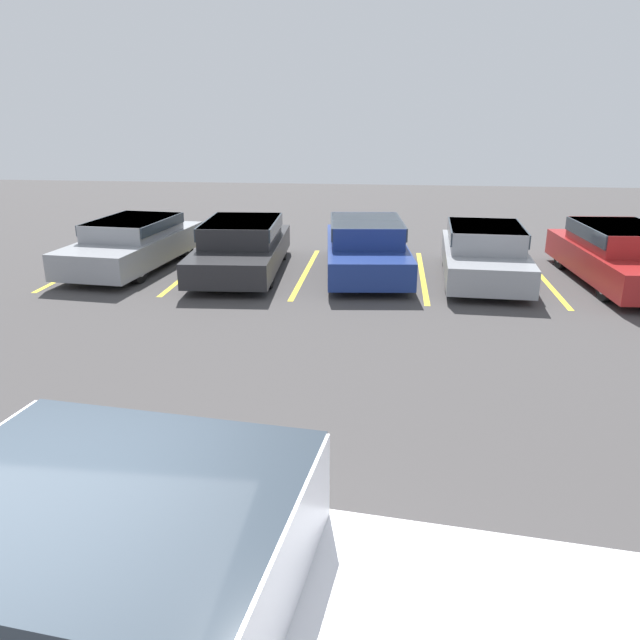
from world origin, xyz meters
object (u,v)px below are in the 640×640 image
(parked_sedan_b, at_px, (242,245))
(wheel_stop_curb, at_px, (203,240))
(parked_sedan_a, at_px, (133,242))
(pickup_truck, at_px, (167,626))
(parked_sedan_e, at_px, (620,253))
(parked_sedan_c, at_px, (366,245))
(parked_sedan_d, at_px, (484,251))

(parked_sedan_b, relative_size, wheel_stop_curb, 2.81)
(parked_sedan_b, bearing_deg, parked_sedan_a, -96.47)
(parked_sedan_b, bearing_deg, wheel_stop_curb, -152.08)
(parked_sedan_a, distance_m, parked_sedan_b, 2.76)
(pickup_truck, relative_size, parked_sedan_e, 1.29)
(pickup_truck, xyz_separation_m, parked_sedan_b, (-2.28, 11.60, -0.21))
(parked_sedan_c, bearing_deg, wheel_stop_curb, -127.34)
(pickup_truck, height_order, wheel_stop_curb, pickup_truck)
(pickup_truck, relative_size, wheel_stop_curb, 3.70)
(pickup_truck, xyz_separation_m, parked_sedan_a, (-5.04, 11.75, -0.23))
(parked_sedan_d, height_order, wheel_stop_curb, parked_sedan_d)
(parked_sedan_d, relative_size, wheel_stop_curb, 2.53)
(pickup_truck, height_order, parked_sedan_b, pickup_truck)
(parked_sedan_d, distance_m, wheel_stop_curb, 8.32)
(parked_sedan_c, xyz_separation_m, parked_sedan_d, (2.71, -0.29, -0.02))
(pickup_truck, bearing_deg, parked_sedan_e, 67.83)
(parked_sedan_b, distance_m, parked_sedan_e, 8.61)
(parked_sedan_c, bearing_deg, parked_sedan_b, -91.75)
(parked_sedan_a, xyz_separation_m, parked_sedan_e, (11.37, -0.23, 0.05))
(parked_sedan_b, distance_m, wheel_stop_curb, 3.81)
(parked_sedan_b, bearing_deg, parked_sedan_c, 90.78)
(parked_sedan_e, bearing_deg, parked_sedan_a, -95.32)
(pickup_truck, distance_m, parked_sedan_a, 12.79)
(parked_sedan_a, height_order, parked_sedan_b, parked_sedan_b)
(parked_sedan_d, bearing_deg, pickup_truck, -13.61)
(parked_sedan_a, bearing_deg, parked_sedan_e, 94.31)
(parked_sedan_e, relative_size, wheel_stop_curb, 2.86)
(parked_sedan_a, height_order, parked_sedan_c, parked_sedan_c)
(pickup_truck, bearing_deg, wheel_stop_curb, 112.57)
(parked_sedan_c, xyz_separation_m, wheel_stop_curb, (-4.91, 3.01, -0.60))
(parked_sedan_c, relative_size, parked_sedan_e, 0.97)
(parked_sedan_b, relative_size, parked_sedan_e, 0.98)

